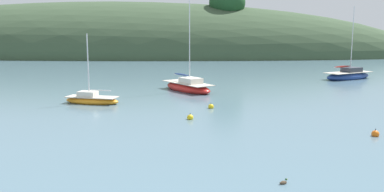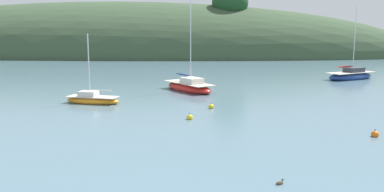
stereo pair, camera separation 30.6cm
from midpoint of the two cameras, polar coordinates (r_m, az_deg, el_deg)
The scene contains 8 objects.
far_shoreline_hill at distance 102.35m, azimuth -12.35°, elevation 5.58°, with size 150.00×36.00×28.68m.
sailboat_red_portside at distance 35.40m, azimuth -14.05°, elevation -0.50°, with size 4.91×2.42×5.97m.
sailboat_grey_yawl at distance 55.14m, azimuth 20.79°, elevation 2.68°, with size 7.40×6.03×9.22m.
sailboat_navy_dinghy at distance 41.35m, azimuth -0.78°, elevation 1.30°, with size 6.08×6.91×10.12m.
mooring_buoy_outer at distance 26.02m, azimuth 23.85°, elevation -4.87°, with size 0.44×0.44×0.54m.
mooring_buoy_channel at distance 28.24m, azimuth -0.57°, elevation -3.02°, with size 0.44×0.44×0.54m.
mooring_buoy_inner at distance 32.23m, azimuth 2.39°, elevation -1.50°, with size 0.44×0.44×0.54m.
duck_trailing at distance 17.08m, azimuth 12.10°, elevation -11.69°, with size 0.39×0.34×0.24m.
Camera 1 is at (1.50, -10.22, 6.07)m, focal length 38.32 mm.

